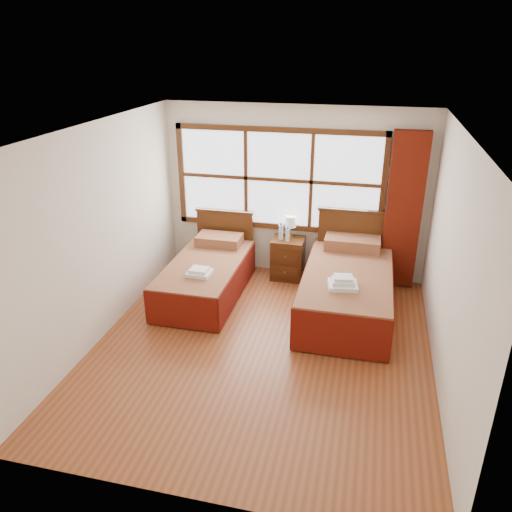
# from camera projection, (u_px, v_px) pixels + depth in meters

# --- Properties ---
(floor) EXTENTS (4.50, 4.50, 0.00)m
(floor) POSITION_uv_depth(u_px,v_px,m) (262.00, 347.00, 6.06)
(floor) COLOR brown
(floor) RESTS_ON ground
(ceiling) EXTENTS (4.50, 4.50, 0.00)m
(ceiling) POSITION_uv_depth(u_px,v_px,m) (263.00, 130.00, 5.02)
(ceiling) COLOR white
(ceiling) RESTS_ON wall_back
(wall_back) EXTENTS (4.00, 0.00, 4.00)m
(wall_back) POSITION_uv_depth(u_px,v_px,m) (295.00, 193.00, 7.55)
(wall_back) COLOR silver
(wall_back) RESTS_ON floor
(wall_left) EXTENTS (0.00, 4.50, 4.50)m
(wall_left) POSITION_uv_depth(u_px,v_px,m) (99.00, 234.00, 5.97)
(wall_left) COLOR silver
(wall_left) RESTS_ON floor
(wall_right) EXTENTS (0.00, 4.50, 4.50)m
(wall_right) POSITION_uv_depth(u_px,v_px,m) (452.00, 267.00, 5.12)
(wall_right) COLOR silver
(wall_right) RESTS_ON floor
(window) EXTENTS (3.16, 0.06, 1.56)m
(window) POSITION_uv_depth(u_px,v_px,m) (278.00, 180.00, 7.48)
(window) COLOR white
(window) RESTS_ON wall_back
(curtain) EXTENTS (0.50, 0.16, 2.30)m
(curtain) POSITION_uv_depth(u_px,v_px,m) (403.00, 212.00, 7.13)
(curtain) COLOR #621609
(curtain) RESTS_ON wall_back
(bed_left) EXTENTS (1.01, 2.03, 0.98)m
(bed_left) POSITION_uv_depth(u_px,v_px,m) (207.00, 275.00, 7.24)
(bed_left) COLOR #41220D
(bed_left) RESTS_ON floor
(bed_right) EXTENTS (1.17, 2.26, 1.14)m
(bed_right) POSITION_uv_depth(u_px,v_px,m) (347.00, 286.00, 6.79)
(bed_right) COLOR #41220D
(bed_right) RESTS_ON floor
(nightstand) EXTENTS (0.48, 0.47, 0.64)m
(nightstand) POSITION_uv_depth(u_px,v_px,m) (288.00, 258.00, 7.72)
(nightstand) COLOR #492610
(nightstand) RESTS_ON floor
(towels_left) EXTENTS (0.32, 0.29, 0.09)m
(towels_left) POSITION_uv_depth(u_px,v_px,m) (199.00, 272.00, 6.71)
(towels_left) COLOR white
(towels_left) RESTS_ON bed_left
(towels_right) EXTENTS (0.40, 0.36, 0.15)m
(towels_right) POSITION_uv_depth(u_px,v_px,m) (343.00, 283.00, 6.18)
(towels_right) COLOR white
(towels_right) RESTS_ON bed_right
(lamp) EXTENTS (0.17, 0.17, 0.33)m
(lamp) POSITION_uv_depth(u_px,v_px,m) (291.00, 222.00, 7.60)
(lamp) COLOR gold
(lamp) RESTS_ON nightstand
(bottle_near) EXTENTS (0.07, 0.07, 0.26)m
(bottle_near) POSITION_uv_depth(u_px,v_px,m) (281.00, 232.00, 7.54)
(bottle_near) COLOR #C0DDF7
(bottle_near) RESTS_ON nightstand
(bottle_far) EXTENTS (0.06, 0.06, 0.22)m
(bottle_far) POSITION_uv_depth(u_px,v_px,m) (288.00, 235.00, 7.47)
(bottle_far) COLOR #C0DDF7
(bottle_far) RESTS_ON nightstand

